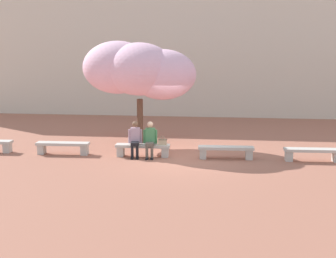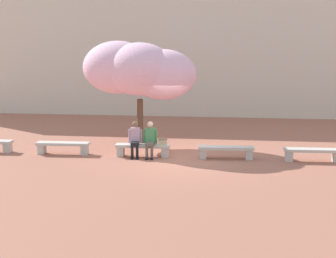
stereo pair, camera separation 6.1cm
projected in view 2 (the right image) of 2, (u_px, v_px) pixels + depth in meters
name	position (u px, v px, depth m)	size (l,w,h in m)	color
ground_plane	(184.00, 158.00, 16.82)	(100.00, 100.00, 0.00)	#9E604C
building_facade	(202.00, 39.00, 27.59)	(33.91, 4.00, 8.66)	beige
stone_bench_near_west	(63.00, 146.00, 17.31)	(1.98, 0.50, 0.45)	#BCB7AD
stone_bench_center	(143.00, 148.00, 16.95)	(1.98, 0.50, 0.45)	#BCB7AD
stone_bench_near_east	(226.00, 150.00, 16.59)	(1.98, 0.50, 0.45)	#BCB7AD
stone_bench_east_end	(313.00, 153.00, 16.22)	(1.98, 0.50, 0.45)	#BCB7AD
person_seated_left	(135.00, 138.00, 16.86)	(0.51, 0.71, 1.29)	black
person_seated_right	(150.00, 138.00, 16.79)	(0.51, 0.70, 1.29)	black
handbag	(162.00, 141.00, 16.79)	(0.30, 0.15, 0.34)	tan
cherry_tree_main	(139.00, 70.00, 18.58)	(4.57, 2.95, 4.17)	#513828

